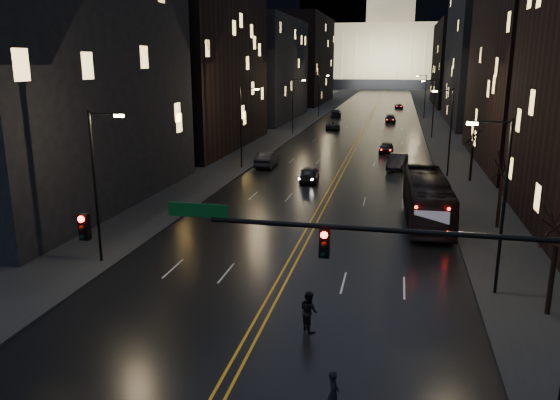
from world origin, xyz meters
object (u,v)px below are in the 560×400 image
Objects in this scene: bus at (427,199)px; oncoming_car_b at (267,159)px; receding_car_a at (397,162)px; traffic_signal at (396,262)px; pedestrian_b at (309,311)px; oncoming_car_a at (309,174)px; pedestrian_a at (333,393)px.

bus is 24.97m from oncoming_car_b.
receding_car_a is at bearing 94.15° from bus.
receding_car_a is (0.02, 43.26, -4.25)m from traffic_signal.
pedestrian_b is at bearing 129.40° from traffic_signal.
oncoming_car_b reaches higher than oncoming_car_a.
receding_car_a reaches higher than oncoming_car_a.
pedestrian_a is (6.65, -36.36, 0.04)m from oncoming_car_a.
oncoming_car_b is at bearing 5.95° from pedestrian_a.
traffic_signal is at bearing -63.43° from pedestrian_a.
bus is at bearing -19.81° from pedestrian_a.
traffic_signal is 23.40m from bus.
pedestrian_a is 6.01m from pedestrian_b.
traffic_signal is 7.04m from pedestrian_b.
traffic_signal is 3.36× the size of receding_car_a.
traffic_signal reaches higher than pedestrian_a.
receding_car_a is 39.05m from pedestrian_b.
pedestrian_a is 0.88× the size of pedestrian_b.
traffic_signal is at bearing -83.05° from receding_car_a.
bus is 20.35m from receding_car_a.
receding_car_a is (-2.22, 20.21, -0.87)m from bus.
oncoming_car_a is at bearing 131.22° from oncoming_car_b.
oncoming_car_a is 0.88× the size of receding_car_a.
oncoming_car_b is at bearing 129.73° from bus.
traffic_signal reaches higher than oncoming_car_a.
pedestrian_b is (-5.83, -18.67, -0.80)m from bus.
traffic_signal is at bearing 179.46° from pedestrian_b.
oncoming_car_b is at bearing -23.74° from pedestrian_b.
traffic_signal is 3.34× the size of oncoming_car_b.
bus is 6.71× the size of pedestrian_b.
pedestrian_a is at bearing 105.81° from oncoming_car_b.
oncoming_car_a is 11.86m from receding_car_a.
oncoming_car_a is at bearing -128.81° from receding_car_a.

